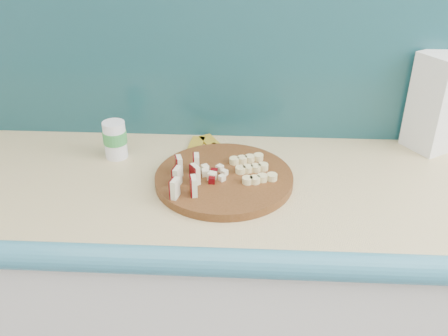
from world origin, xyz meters
TOP-DOWN VIEW (x-y plane):
  - kitchen_counter at (0.10, 1.50)m, footprint 2.20×0.63m
  - backsplash at (0.10, 1.79)m, footprint 2.20×0.02m
  - cutting_board at (-0.08, 1.51)m, footprint 0.44×0.44m
  - apple_wedges at (-0.17, 1.46)m, footprint 0.07×0.16m
  - apple_chunks at (-0.10, 1.50)m, footprint 0.06×0.05m
  - banana_slices at (-0.00, 1.53)m, footprint 0.12×0.15m
  - flour_bag at (0.52, 1.75)m, footprint 0.20×0.18m
  - canister at (-0.38, 1.63)m, footprint 0.06×0.06m
  - banana_peel at (-0.11, 1.67)m, footprint 0.23×0.19m

SIDE VIEW (x-z plane):
  - kitchen_counter at x=0.10m, z-range 0.00..0.91m
  - banana_peel at x=-0.11m, z-range 0.91..0.92m
  - cutting_board at x=-0.08m, z-range 0.91..0.93m
  - banana_slices at x=0.00m, z-range 0.93..0.95m
  - apple_chunks at x=-0.10m, z-range 0.93..0.95m
  - apple_wedges at x=-0.17m, z-range 0.93..0.98m
  - canister at x=-0.38m, z-range 0.91..1.02m
  - flour_bag at x=0.52m, z-range 0.91..1.18m
  - backsplash at x=0.10m, z-range 0.91..1.41m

